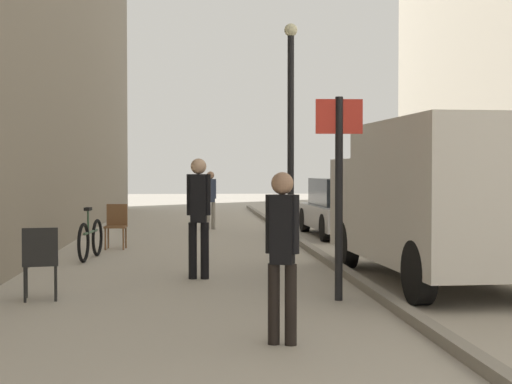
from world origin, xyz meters
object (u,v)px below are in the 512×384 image
Objects in this scene: delivery_van at (441,197)px; cafe_chair_by_doorway at (40,258)px; parked_car at (346,208)px; pedestrian_main_foreground at (282,245)px; street_sign_post at (339,180)px; pedestrian_mid_block at (211,196)px; lamp_post at (291,120)px; bicycle_leaning at (91,239)px; pedestrian_far_crossing at (199,210)px; cafe_chair_near_window at (116,223)px.

cafe_chair_by_doorway is at bearing -171.21° from delivery_van.
delivery_van reaches higher than parked_car.
pedestrian_main_foreground is 4.79m from delivery_van.
street_sign_post is 2.77× the size of cafe_chair_by_doorway.
street_sign_post is at bearing -144.36° from delivery_van.
parked_car is (3.37, -2.43, -0.22)m from pedestrian_mid_block.
lamp_post is (-1.58, 5.17, 1.45)m from delivery_van.
lamp_post reaches higher than pedestrian_mid_block.
delivery_van reaches higher than bicycle_leaning.
bicycle_leaning is at bearing 58.57° from pedestrian_mid_block.
pedestrian_far_crossing is at bearing 74.89° from pedestrian_mid_block.
pedestrian_far_crossing is 5.18m from lamp_post.
pedestrian_mid_block is at bearing 142.76° from parked_car.
bicycle_leaning is (-2.75, 7.32, -0.57)m from pedestrian_main_foreground.
bicycle_leaning is (-3.97, -1.72, -2.34)m from lamp_post.
pedestrian_far_crossing is (-0.41, -9.86, 0.13)m from pedestrian_mid_block.
delivery_van is at bearing -73.01° from lamp_post.
pedestrian_far_crossing is 3.48m from bicycle_leaning.
pedestrian_far_crossing reaches higher than pedestrian_main_foreground.
street_sign_post is at bearing -91.86° from lamp_post.
pedestrian_main_foreground is at bearing -62.98° from bicycle_leaning.
pedestrian_mid_block is (-0.35, 14.40, -0.02)m from pedestrian_main_foreground.
cafe_chair_by_doorway is (-0.04, -4.58, 0.17)m from bicycle_leaning.
cafe_chair_near_window is at bearing -155.00° from parked_car.
bicycle_leaning is (-3.76, 4.87, -1.16)m from street_sign_post.
cafe_chair_by_doorway is (-2.03, -1.81, -0.52)m from pedestrian_far_crossing.
bicycle_leaning is at bearing 145.48° from delivery_van.
parked_car reaches higher than cafe_chair_near_window.
pedestrian_main_foreground reaches higher than parked_car.
lamp_post reaches higher than parked_car.
parked_car is 2.40× the size of bicycle_leaning.
pedestrian_main_foreground reaches higher than pedestrian_mid_block.
pedestrian_mid_block is 1.73× the size of cafe_chair_by_doorway.
lamp_post is at bearing 48.26° from cafe_chair_by_doorway.
delivery_van is 8.13m from parked_car.
street_sign_post is 0.55× the size of lamp_post.
cafe_chair_by_doorway is at bearing 90.44° from cafe_chair_near_window.
parked_car is (0.21, 8.11, -0.56)m from delivery_van.
lamp_post is (-1.79, -2.93, 2.01)m from parked_car.
pedestrian_main_foreground is at bearing -105.54° from parked_car.
parked_car is 4.51× the size of cafe_chair_by_doorway.
pedestrian_far_crossing is 1.04× the size of bicycle_leaning.
pedestrian_mid_block is at bearing -108.97° from cafe_chair_near_window.
lamp_post is 2.70× the size of bicycle_leaning.
delivery_van reaches higher than cafe_chair_near_window.
pedestrian_main_foreground is at bearing 78.66° from pedestrian_mid_block.
parked_car is 0.89× the size of lamp_post.
pedestrian_mid_block is at bearing 109.28° from pedestrian_main_foreground.
pedestrian_main_foreground is 0.31× the size of delivery_van.
pedestrian_main_foreground is 9.29m from lamp_post.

